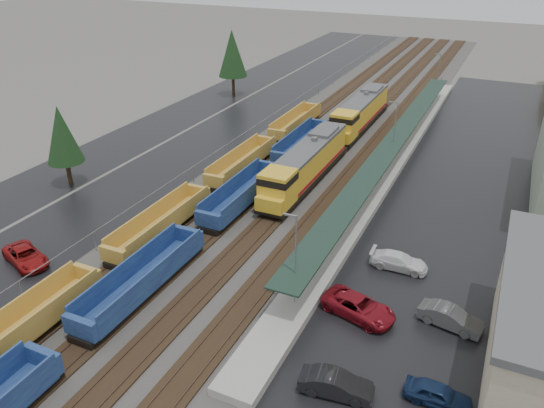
{
  "coord_description": "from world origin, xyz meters",
  "views": [
    {
      "loc": [
        21.39,
        -9.51,
        25.15
      ],
      "look_at": [
        2.32,
        31.46,
        2.0
      ],
      "focal_mm": 35.0,
      "sensor_mm": 36.0,
      "label": 1
    }
  ],
  "objects": [
    {
      "name": "ballast_strip",
      "position": [
        0.0,
        60.0,
        0.04
      ],
      "size": [
        20.0,
        160.0,
        0.08
      ],
      "primitive_type": "cube",
      "color": "#302D2B",
      "rests_on": "ground"
    },
    {
      "name": "parked_car_east_b",
      "position": [
        14.05,
        21.31,
        0.77
      ],
      "size": [
        3.94,
        6.02,
        1.54
      ],
      "primitive_type": "imported",
      "rotation": [
        0.0,
        0.0,
        1.3
      ],
      "color": "maroon",
      "rests_on": "ground"
    },
    {
      "name": "west_road",
      "position": [
        -25.0,
        60.0,
        0.01
      ],
      "size": [
        9.0,
        160.0,
        0.02
      ],
      "primitive_type": "cube",
      "color": "black",
      "rests_on": "ground"
    },
    {
      "name": "west_parking_lot",
      "position": [
        -15.0,
        60.0,
        0.01
      ],
      "size": [
        10.0,
        160.0,
        0.02
      ],
      "primitive_type": "cube",
      "color": "black",
      "rests_on": "ground"
    },
    {
      "name": "east_commuter_lot",
      "position": [
        19.0,
        50.0,
        0.01
      ],
      "size": [
        16.0,
        100.0,
        0.02
      ],
      "primitive_type": "cube",
      "color": "black",
      "rests_on": "ground"
    },
    {
      "name": "parked_car_east_a",
      "position": [
        14.98,
        13.5,
        0.75
      ],
      "size": [
        2.19,
        4.74,
        1.51
      ],
      "primitive_type": "imported",
      "rotation": [
        0.0,
        0.0,
        1.7
      ],
      "color": "black",
      "rests_on": "ground"
    },
    {
      "name": "trackbed",
      "position": [
        -0.0,
        60.0,
        0.16
      ],
      "size": [
        14.6,
        160.0,
        0.22
      ],
      "color": "black",
      "rests_on": "ground"
    },
    {
      "name": "parked_car_east_c",
      "position": [
        15.31,
        28.71,
        0.69
      ],
      "size": [
        2.08,
        4.84,
        1.39
      ],
      "primitive_type": "imported",
      "rotation": [
        0.0,
        0.0,
        1.6
      ],
      "color": "white",
      "rests_on": "ground"
    },
    {
      "name": "parked_car_east_e",
      "position": [
        20.32,
        22.91,
        0.75
      ],
      "size": [
        2.41,
        4.76,
        1.5
      ],
      "primitive_type": "imported",
      "rotation": [
        0.0,
        0.0,
        1.38
      ],
      "color": "#4F5254",
      "rests_on": "ground"
    },
    {
      "name": "well_string_yellow",
      "position": [
        -6.0,
        24.96,
        1.15
      ],
      "size": [
        2.58,
        78.68,
        2.28
      ],
      "color": "#C88B37",
      "rests_on": "ground"
    },
    {
      "name": "well_string_blue",
      "position": [
        -2.0,
        16.92,
        1.2
      ],
      "size": [
        2.74,
        80.14,
        2.43
      ],
      "color": "navy",
      "rests_on": "ground"
    },
    {
      "name": "parked_car_west_c",
      "position": [
        -13.6,
        16.07,
        0.72
      ],
      "size": [
        4.02,
        5.66,
        1.43
      ],
      "primitive_type": "imported",
      "rotation": [
        0.0,
        0.0,
        1.22
      ],
      "color": "maroon",
      "rests_on": "ground"
    },
    {
      "name": "station_platform",
      "position": [
        9.5,
        50.01,
        0.73
      ],
      "size": [
        3.0,
        80.0,
        8.0
      ],
      "color": "#9E9B93",
      "rests_on": "ground"
    },
    {
      "name": "tree_west_near",
      "position": [
        -22.0,
        30.0,
        5.82
      ],
      "size": [
        3.96,
        3.96,
        9.0
      ],
      "color": "#332316",
      "rests_on": "ground"
    },
    {
      "name": "chainlink_fence",
      "position": [
        -9.5,
        58.44,
        1.61
      ],
      "size": [
        0.08,
        160.04,
        2.02
      ],
      "color": "gray",
      "rests_on": "ground"
    },
    {
      "name": "locomotive_lead",
      "position": [
        2.0,
        40.68,
        2.45
      ],
      "size": [
        3.09,
        20.39,
        4.62
      ],
      "color": "black",
      "rests_on": "ground"
    },
    {
      "name": "locomotive_trail",
      "position": [
        2.0,
        61.68,
        2.45
      ],
      "size": [
        3.09,
        20.39,
        4.62
      ],
      "color": "black",
      "rests_on": "ground"
    },
    {
      "name": "tree_west_far",
      "position": [
        -23.0,
        70.0,
        7.12
      ],
      "size": [
        4.84,
        4.84,
        11.0
      ],
      "color": "#332316",
      "rests_on": "ground"
    },
    {
      "name": "parked_car_east_d",
      "position": [
        20.7,
        15.38,
        0.68
      ],
      "size": [
        1.7,
        4.05,
        1.37
      ],
      "primitive_type": "imported",
      "rotation": [
        0.0,
        0.0,
        1.55
      ],
      "color": "#14264B",
      "rests_on": "ground"
    }
  ]
}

